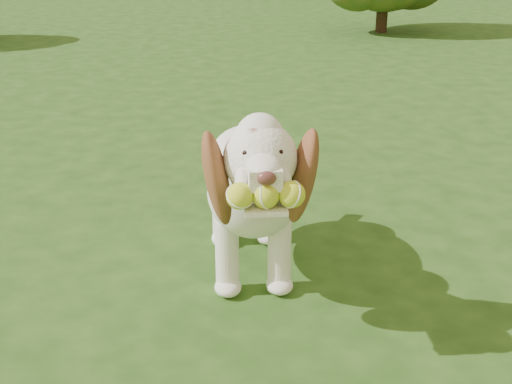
{
  "coord_description": "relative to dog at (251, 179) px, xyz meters",
  "views": [
    {
      "loc": [
        0.25,
        -2.86,
        1.59
      ],
      "look_at": [
        0.25,
        -0.21,
        0.53
      ],
      "focal_mm": 50.0,
      "sensor_mm": 36.0,
      "label": 1
    }
  ],
  "objects": [
    {
      "name": "ground",
      "position": [
        -0.22,
        -0.06,
        -0.48
      ],
      "size": [
        80.0,
        80.0,
        0.0
      ],
      "primitive_type": "plane",
      "color": "#1F3F12",
      "rests_on": "ground"
    },
    {
      "name": "dog",
      "position": [
        0.0,
        0.0,
        0.0
      ],
      "size": [
        0.52,
        1.38,
        0.9
      ],
      "rotation": [
        0.0,
        0.0,
        0.09
      ],
      "color": "white",
      "rests_on": "ground"
    }
  ]
}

